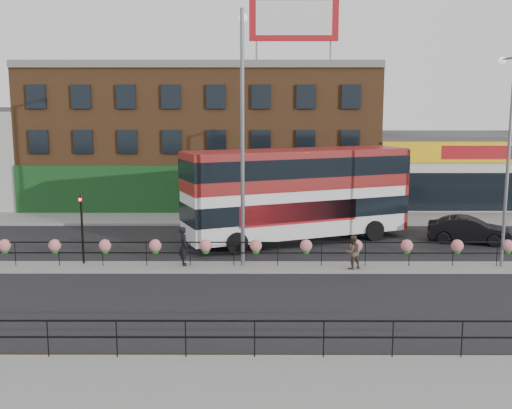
{
  "coord_description": "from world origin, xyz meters",
  "views": [
    {
      "loc": [
        0.09,
        -26.55,
        7.35
      ],
      "look_at": [
        0.0,
        3.0,
        2.5
      ],
      "focal_mm": 42.0,
      "sensor_mm": 36.0,
      "label": 1
    }
  ],
  "objects_px": {
    "double_decker_bus": "(298,185)",
    "lamp_column_west": "(243,116)",
    "car": "(469,230)",
    "pedestrian_a": "(184,246)",
    "lamp_column_east": "(507,143)",
    "pedestrian_b": "(352,252)"
  },
  "relations": [
    {
      "from": "pedestrian_a",
      "to": "pedestrian_b",
      "type": "distance_m",
      "value": 7.65
    },
    {
      "from": "car",
      "to": "lamp_column_east",
      "type": "bearing_deg",
      "value": -167.43
    },
    {
      "from": "car",
      "to": "pedestrian_a",
      "type": "height_order",
      "value": "pedestrian_a"
    },
    {
      "from": "double_decker_bus",
      "to": "car",
      "type": "bearing_deg",
      "value": -2.01
    },
    {
      "from": "lamp_column_west",
      "to": "lamp_column_east",
      "type": "xyz_separation_m",
      "value": [
        11.8,
        -0.18,
        -1.17
      ]
    },
    {
      "from": "double_decker_bus",
      "to": "lamp_column_east",
      "type": "distance_m",
      "value": 10.78
    },
    {
      "from": "double_decker_bus",
      "to": "lamp_column_west",
      "type": "distance_m",
      "value": 7.12
    },
    {
      "from": "double_decker_bus",
      "to": "pedestrian_a",
      "type": "relative_size",
      "value": 7.03
    },
    {
      "from": "double_decker_bus",
      "to": "pedestrian_b",
      "type": "xyz_separation_m",
      "value": [
        2.03,
        -6.16,
        -2.2
      ]
    },
    {
      "from": "pedestrian_b",
      "to": "pedestrian_a",
      "type": "bearing_deg",
      "value": -29.17
    },
    {
      "from": "double_decker_bus",
      "to": "lamp_column_west",
      "type": "relative_size",
      "value": 1.11
    },
    {
      "from": "car",
      "to": "pedestrian_a",
      "type": "relative_size",
      "value": 2.55
    },
    {
      "from": "pedestrian_b",
      "to": "lamp_column_west",
      "type": "relative_size",
      "value": 0.13
    },
    {
      "from": "pedestrian_b",
      "to": "lamp_column_east",
      "type": "relative_size",
      "value": 0.16
    },
    {
      "from": "car",
      "to": "pedestrian_a",
      "type": "bearing_deg",
      "value": 126.2
    },
    {
      "from": "lamp_column_west",
      "to": "lamp_column_east",
      "type": "bearing_deg",
      "value": -0.9
    },
    {
      "from": "car",
      "to": "pedestrian_b",
      "type": "bearing_deg",
      "value": 145.6
    },
    {
      "from": "pedestrian_b",
      "to": "lamp_column_west",
      "type": "bearing_deg",
      "value": -34.83
    },
    {
      "from": "car",
      "to": "lamp_column_east",
      "type": "xyz_separation_m",
      "value": [
        -0.38,
        -5.14,
        5.02
      ]
    },
    {
      "from": "double_decker_bus",
      "to": "car",
      "type": "distance_m",
      "value": 9.6
    },
    {
      "from": "pedestrian_a",
      "to": "lamp_column_east",
      "type": "height_order",
      "value": "lamp_column_east"
    },
    {
      "from": "car",
      "to": "pedestrian_b",
      "type": "xyz_separation_m",
      "value": [
        -7.26,
        -5.84,
        0.2
      ]
    }
  ]
}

